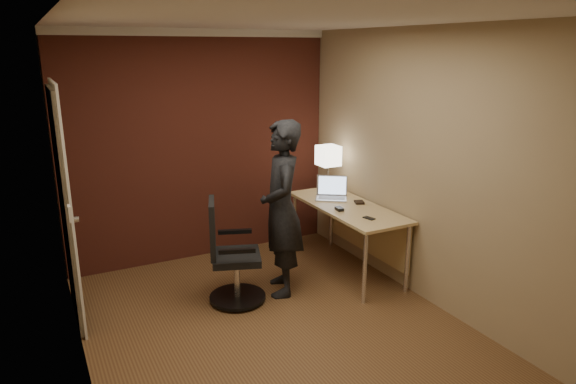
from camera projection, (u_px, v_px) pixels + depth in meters
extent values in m
plane|color=brown|center=(281.00, 333.00, 4.30)|extent=(4.00, 4.00, 0.00)
plane|color=white|center=(280.00, 20.00, 3.62)|extent=(4.00, 4.00, 0.00)
plane|color=tan|center=(200.00, 147.00, 5.67)|extent=(3.00, 0.00, 3.00)
plane|color=tan|center=(484.00, 298.00, 2.25)|extent=(3.00, 0.00, 3.00)
plane|color=tan|center=(72.00, 219.00, 3.30)|extent=(0.00, 4.00, 4.00)
plane|color=tan|center=(429.00, 170.00, 4.62)|extent=(0.00, 4.00, 4.00)
cube|color=brown|center=(201.00, 147.00, 5.64)|extent=(2.98, 0.06, 2.50)
cube|color=silver|center=(196.00, 32.00, 5.31)|extent=(3.00, 0.08, 0.08)
cube|color=silver|center=(508.00, 7.00, 1.95)|extent=(3.00, 0.08, 0.08)
cube|color=silver|center=(55.00, 21.00, 2.99)|extent=(0.08, 4.00, 0.08)
cube|color=silver|center=(436.00, 29.00, 4.27)|extent=(0.08, 4.00, 0.08)
cube|color=silver|center=(66.00, 209.00, 4.32)|extent=(0.05, 0.82, 2.02)
cube|color=silver|center=(68.00, 209.00, 4.32)|extent=(0.02, 0.92, 2.12)
cylinder|color=silver|center=(76.00, 219.00, 4.05)|extent=(0.05, 0.05, 0.05)
cube|color=silver|center=(70.00, 214.00, 3.72)|extent=(0.02, 0.08, 0.12)
cube|color=tan|center=(347.00, 207.00, 5.33)|extent=(0.60, 1.50, 0.03)
cube|color=tan|center=(368.00, 228.00, 5.53)|extent=(0.02, 1.38, 0.54)
cylinder|color=silver|center=(365.00, 268.00, 4.72)|extent=(0.04, 0.04, 0.70)
cylinder|color=silver|center=(295.00, 224.00, 5.90)|extent=(0.04, 0.04, 0.70)
cylinder|color=silver|center=(407.00, 258.00, 4.94)|extent=(0.04, 0.04, 0.70)
cylinder|color=silver|center=(331.00, 218.00, 6.12)|extent=(0.04, 0.04, 0.70)
cube|color=silver|center=(328.00, 192.00, 5.80)|extent=(0.11, 0.11, 0.01)
cylinder|color=silver|center=(328.00, 178.00, 5.76)|extent=(0.01, 0.01, 0.30)
cube|color=white|center=(328.00, 156.00, 5.69)|extent=(0.22, 0.22, 0.22)
cube|color=silver|center=(331.00, 198.00, 5.54)|extent=(0.40, 0.37, 0.01)
cube|color=silver|center=(332.00, 185.00, 5.62)|extent=(0.31, 0.23, 0.22)
cube|color=#B2CCF2|center=(332.00, 185.00, 5.61)|extent=(0.27, 0.20, 0.19)
cube|color=gray|center=(332.00, 198.00, 5.53)|extent=(0.30, 0.26, 0.00)
cube|color=black|center=(339.00, 209.00, 5.16)|extent=(0.07, 0.11, 0.03)
cube|color=black|center=(369.00, 218.00, 4.91)|extent=(0.08, 0.13, 0.01)
cube|color=black|center=(359.00, 202.00, 5.39)|extent=(0.12, 0.14, 0.02)
cylinder|color=black|center=(238.00, 297.00, 4.85)|extent=(0.53, 0.53, 0.03)
cylinder|color=silver|center=(237.00, 278.00, 4.79)|extent=(0.06, 0.06, 0.40)
cube|color=black|center=(236.00, 257.00, 4.74)|extent=(0.55, 0.55, 0.07)
cube|color=black|center=(212.00, 228.00, 4.63)|extent=(0.18, 0.39, 0.52)
cube|color=black|center=(235.00, 232.00, 4.93)|extent=(0.32, 0.15, 0.04)
cube|color=black|center=(237.00, 251.00, 4.46)|extent=(0.32, 0.15, 0.04)
imported|color=black|center=(282.00, 209.00, 4.84)|extent=(0.58, 0.71, 1.68)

